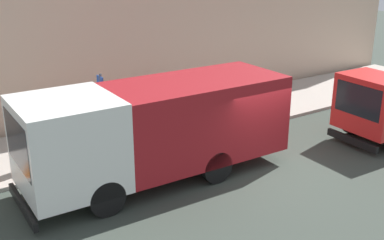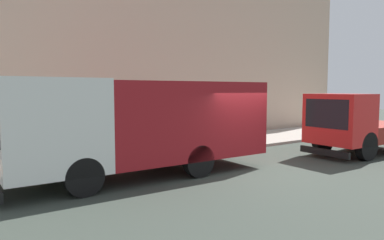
{
  "view_description": "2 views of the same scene",
  "coord_description": "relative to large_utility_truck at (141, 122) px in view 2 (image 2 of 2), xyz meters",
  "views": [
    {
      "loc": [
        -9.82,
        9.22,
        6.36
      ],
      "look_at": [
        1.08,
        1.95,
        1.71
      ],
      "focal_mm": 44.29,
      "sensor_mm": 36.0,
      "label": 1
    },
    {
      "loc": [
        -8.25,
        7.89,
        2.6
      ],
      "look_at": [
        1.1,
        1.3,
        1.63
      ],
      "focal_mm": 33.47,
      "sensor_mm": 36.0,
      "label": 2
    }
  ],
  "objects": [
    {
      "name": "ground",
      "position": [
        -1.34,
        -2.99,
        -1.64
      ],
      "size": [
        80.0,
        80.0,
        0.0
      ],
      "primitive_type": "plane",
      "color": "#363E36"
    },
    {
      "name": "street_sign_post",
      "position": [
        1.92,
        0.84,
        0.11
      ],
      "size": [
        0.44,
        0.08,
        2.79
      ],
      "color": "#4C5156",
      "rests_on": "sidewalk"
    },
    {
      "name": "pedestrian_walking",
      "position": [
        2.54,
        2.89,
        -0.68
      ],
      "size": [
        0.4,
        0.4,
        1.62
      ],
      "rotation": [
        0.0,
        0.0,
        4.69
      ],
      "color": "black",
      "rests_on": "sidewalk"
    },
    {
      "name": "large_utility_truck",
      "position": [
        0.0,
        0.0,
        0.0
      ],
      "size": [
        2.7,
        8.01,
        2.89
      ],
      "rotation": [
        0.0,
        0.0,
        -0.02
      ],
      "color": "white",
      "rests_on": "ground"
    },
    {
      "name": "small_flatbed_truck",
      "position": [
        -1.77,
        -8.59,
        -0.49
      ],
      "size": [
        2.35,
        5.24,
        2.44
      ],
      "rotation": [
        0.0,
        0.0,
        -0.03
      ],
      "color": "red",
      "rests_on": "ground"
    },
    {
      "name": "building_facade",
      "position": [
        6.18,
        -2.99,
        3.0
      ],
      "size": [
        0.5,
        30.0,
        9.28
      ],
      "primitive_type": "cube",
      "color": "#CCAD93",
      "rests_on": "ground"
    },
    {
      "name": "sidewalk",
      "position": [
        3.67,
        -2.99,
        -1.58
      ],
      "size": [
        4.02,
        30.0,
        0.12
      ],
      "primitive_type": "cube",
      "color": "#A89E94",
      "rests_on": "ground"
    }
  ]
}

